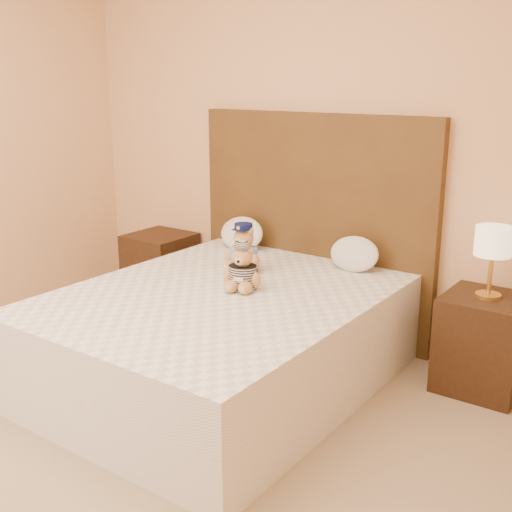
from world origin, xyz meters
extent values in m
cube|color=tan|center=(0.00, 0.00, 0.00)|extent=(4.00, 4.50, 0.00)
cube|color=#E2AD7B|center=(0.00, 2.25, 1.35)|extent=(4.00, 0.04, 2.70)
cube|color=white|center=(0.00, 1.20, 0.15)|extent=(1.60, 2.00, 0.30)
cube|color=white|center=(0.00, 1.20, 0.43)|extent=(1.60, 2.00, 0.25)
cube|color=#523818|center=(0.00, 2.21, 0.75)|extent=(1.75, 0.08, 1.50)
cube|color=#331E10|center=(-1.25, 2.00, 0.28)|extent=(0.45, 0.45, 0.55)
cube|color=#331E10|center=(1.25, 2.00, 0.28)|extent=(0.45, 0.45, 0.55)
cylinder|color=gold|center=(1.25, 2.00, 0.56)|extent=(0.14, 0.14, 0.02)
cylinder|color=gold|center=(1.25, 2.00, 0.69)|extent=(0.02, 0.02, 0.26)
cylinder|color=#F4E7BF|center=(1.25, 2.00, 0.87)|extent=(0.20, 0.20, 0.16)
ellipsoid|color=white|center=(-0.48, 2.03, 0.67)|extent=(0.35, 0.23, 0.25)
ellipsoid|color=white|center=(0.41, 2.03, 0.67)|extent=(0.33, 0.21, 0.23)
camera|label=1|loc=(2.16, -1.47, 1.73)|focal=45.00mm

